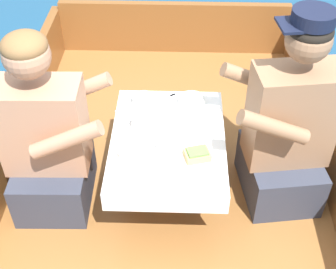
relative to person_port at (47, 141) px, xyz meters
name	(u,v)px	position (x,y,z in m)	size (l,w,h in m)	color
ground_plane	(168,225)	(0.58, 0.04, -0.68)	(60.00, 60.00, 0.00)	navy
boat_deck	(168,210)	(0.58, 0.04, -0.54)	(1.82, 3.03, 0.28)	brown
gunwale_port	(0,168)	(-0.30, 0.04, -0.23)	(0.06, 3.03, 0.34)	brown
bow_coaming	(174,27)	(0.58, 1.52, -0.20)	(1.70, 0.06, 0.39)	brown
cockpit_table	(168,144)	(0.58, 0.07, -0.06)	(0.56, 0.77, 0.38)	#B2B2B7
person_port	(47,141)	(0.00, 0.00, 0.00)	(0.53, 0.45, 0.98)	#333847
person_starboard	(287,130)	(1.16, 0.09, 0.03)	(0.56, 0.50, 1.06)	#333847
plate_sandwich	(197,159)	(0.72, -0.08, -0.02)	(0.19, 0.19, 0.01)	silver
plate_bread	(177,127)	(0.62, 0.15, -0.02)	(0.20, 0.20, 0.01)	silver
sandwich	(197,154)	(0.72, -0.08, 0.01)	(0.13, 0.11, 0.05)	tan
bowl_port_near	(134,153)	(0.43, -0.07, 0.00)	(0.15, 0.15, 0.04)	silver
bowl_starboard_near	(143,99)	(0.44, 0.35, 0.00)	(0.12, 0.12, 0.04)	silver
bowl_center_far	(192,101)	(0.70, 0.35, 0.00)	(0.14, 0.14, 0.04)	silver
coffee_cup_port	(138,123)	(0.43, 0.14, 0.01)	(0.09, 0.06, 0.06)	silver
coffee_cup_starboard	(164,145)	(0.56, -0.02, 0.01)	(0.09, 0.06, 0.07)	silver
tin_can	(151,171)	(0.51, -0.19, 0.01)	(0.07, 0.07, 0.05)	silver
utensil_fork_port	(165,98)	(0.56, 0.39, -0.02)	(0.15, 0.12, 0.00)	silver
utensil_spoon_center	(206,133)	(0.77, 0.11, -0.02)	(0.11, 0.15, 0.01)	silver
utensil_spoon_starboard	(123,115)	(0.34, 0.24, -0.02)	(0.13, 0.13, 0.01)	silver
utensil_knife_port	(153,119)	(0.50, 0.21, -0.02)	(0.08, 0.16, 0.00)	silver
utensil_spoon_port	(162,168)	(0.56, -0.14, -0.02)	(0.14, 0.12, 0.01)	silver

